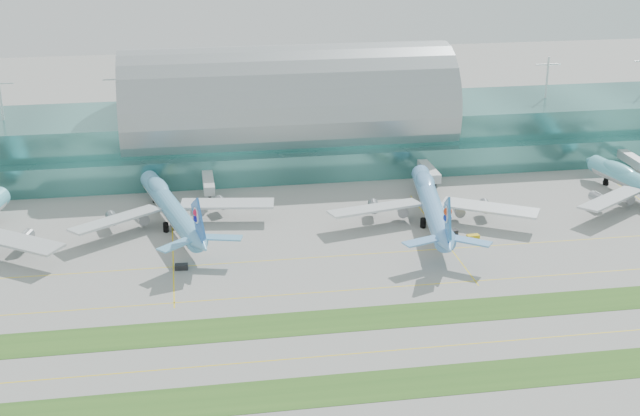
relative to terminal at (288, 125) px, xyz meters
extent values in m
plane|color=gray|center=(-0.01, -128.79, -14.23)|extent=(700.00, 700.00, 0.00)
cube|color=#3D7A75|center=(-0.01, 1.21, -4.23)|extent=(340.00, 42.00, 20.00)
cube|color=#3D7A75|center=(-0.01, -22.79, -9.23)|extent=(340.00, 8.00, 10.00)
ellipsoid|color=#9EA5A8|center=(-0.01, 1.21, 5.77)|extent=(340.00, 46.20, 16.17)
cylinder|color=white|center=(-0.01, 1.21, 13.77)|extent=(0.80, 0.80, 16.00)
cube|color=#B2B7B7|center=(-31.01, -33.79, -8.73)|extent=(3.50, 22.00, 3.00)
cylinder|color=black|center=(-31.01, -43.79, -12.23)|extent=(1.00, 1.00, 4.00)
cube|color=#B2B7B7|center=(43.99, -33.79, -8.73)|extent=(3.50, 22.00, 3.00)
cylinder|color=black|center=(43.99, -43.79, -12.23)|extent=(1.00, 1.00, 4.00)
cube|color=#B2B7B7|center=(118.99, -33.79, -8.73)|extent=(3.50, 22.00, 3.00)
cube|color=#2D591E|center=(-0.01, -156.79, -14.19)|extent=(420.00, 12.00, 0.08)
cube|color=#2D591E|center=(-0.01, -126.79, -14.19)|extent=(420.00, 12.00, 0.08)
cube|color=yellow|center=(-0.01, -142.79, -14.22)|extent=(420.00, 0.35, 0.01)
cube|color=yellow|center=(-0.01, -110.79, -14.22)|extent=(420.00, 0.35, 0.01)
cube|color=yellow|center=(-0.01, -88.79, -14.22)|extent=(420.00, 0.35, 0.01)
cone|color=#70E3F8|center=(-95.38, -37.44, -8.02)|extent=(7.36, 6.47, 6.31)
cube|color=silver|center=(-86.33, -76.85, -8.42)|extent=(29.21, 24.16, 1.24)
cylinder|color=gray|center=(-89.45, -70.40, -10.56)|extent=(4.71, 6.27, 3.46)
cylinder|color=#61ABD7|center=(-43.25, -58.31, -8.41)|extent=(19.76, 58.88, 5.92)
ellipsoid|color=#61ABD7|center=(-47.17, -42.21, -6.78)|extent=(9.72, 18.80, 4.22)
cone|color=#61ABD7|center=(-50.80, -27.34, -8.41)|extent=(6.88, 6.04, 5.92)
cone|color=#61ABD7|center=(-35.34, -90.76, -7.26)|extent=(7.49, 9.67, 5.62)
cube|color=silver|center=(-59.48, -64.23, -8.79)|extent=(27.44, 22.54, 1.17)
cylinder|color=gray|center=(-56.53, -58.21, -10.79)|extent=(4.40, 5.87, 3.24)
cube|color=silver|center=(-26.11, -56.09, -8.79)|extent=(29.36, 11.24, 1.17)
cylinder|color=gray|center=(-31.50, -52.11, -10.79)|extent=(4.40, 5.87, 3.24)
cube|color=blue|center=(-35.79, -88.90, -1.25)|extent=(3.53, 12.32, 13.76)
cylinder|color=white|center=(-36.02, -87.98, 0.18)|extent=(1.92, 4.65, 4.58)
cylinder|color=black|center=(-48.57, -36.47, -12.80)|extent=(1.72, 1.72, 2.86)
cylinder|color=black|center=(-45.12, -62.69, -12.80)|extent=(1.72, 1.72, 2.86)
cylinder|color=black|center=(-39.56, -61.34, -12.80)|extent=(1.72, 1.72, 2.86)
cylinder|color=#68A7E6|center=(35.57, -68.42, -8.29)|extent=(15.24, 60.54, 6.03)
ellipsoid|color=#68A7E6|center=(38.17, -51.72, -6.63)|extent=(8.48, 19.00, 4.30)
cone|color=#68A7E6|center=(40.57, -36.30, -8.29)|extent=(6.71, 5.74, 6.03)
cone|color=#68A7E6|center=(30.33, -102.07, -7.12)|extent=(7.01, 9.54, 5.73)
cube|color=white|center=(17.97, -67.64, -8.68)|extent=(30.09, 13.78, 1.19)
cylinder|color=gray|center=(23.10, -63.13, -10.72)|extent=(4.09, 5.80, 3.31)
cube|color=white|center=(52.58, -73.03, -8.68)|extent=(28.82, 21.26, 1.19)
cylinder|color=gray|center=(49.06, -67.17, -10.72)|extent=(4.09, 5.80, 3.31)
cube|color=#2A74BD|center=(30.63, -100.14, -0.99)|extent=(2.54, 12.73, 14.03)
cylinder|color=white|center=(30.78, -99.18, 0.47)|extent=(1.58, 4.75, 4.67)
cylinder|color=black|center=(39.10, -45.76, -12.77)|extent=(1.75, 1.75, 2.92)
cylinder|color=black|center=(32.09, -71.81, -12.77)|extent=(1.75, 1.75, 2.92)
cylinder|color=black|center=(37.86, -72.71, -12.77)|extent=(1.75, 1.75, 2.92)
ellipsoid|color=#5FBFD1|center=(106.16, -49.78, -6.82)|extent=(9.05, 18.65, 4.19)
cone|color=#5FBFD1|center=(103.12, -34.86, -8.44)|extent=(6.71, 5.82, 5.88)
cube|color=silver|center=(93.09, -71.19, -8.82)|extent=(27.69, 21.68, 1.16)
cylinder|color=#989AA1|center=(96.25, -65.32, -10.81)|extent=(4.20, 5.76, 3.23)
cylinder|color=black|center=(104.99, -44.01, -12.80)|extent=(1.71, 1.71, 2.85)
cube|color=black|center=(-41.05, -90.76, -13.47)|extent=(3.66, 2.20, 1.52)
cube|color=black|center=(-38.91, -70.65, -13.35)|extent=(4.04, 2.47, 1.76)
cube|color=gold|center=(44.20, -83.09, -13.57)|extent=(3.74, 2.15, 1.31)
cube|color=black|center=(38.97, -79.07, -13.49)|extent=(3.89, 2.79, 1.47)
camera|label=1|loc=(-39.51, -314.67, 87.45)|focal=50.00mm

